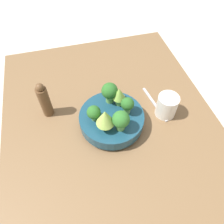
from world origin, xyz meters
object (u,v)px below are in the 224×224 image
Objects in this scene: cup at (167,106)px; fork at (154,104)px; bowl at (112,119)px; pepper_mill at (45,100)px.

fork is (0.05, 0.02, -0.04)m from cup.
pepper_mill is (0.12, 0.23, 0.04)m from bowl.
pepper_mill is at bearing 62.69° from bowl.
bowl reaches higher than fork.
fork is at bearing -98.94° from pepper_mill.
pepper_mill is 0.44m from fork.
bowl is at bearing -117.31° from pepper_mill.
cup is 0.47m from pepper_mill.
fork is (0.05, -0.20, -0.03)m from bowl.
cup is at bearing -157.03° from fork.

